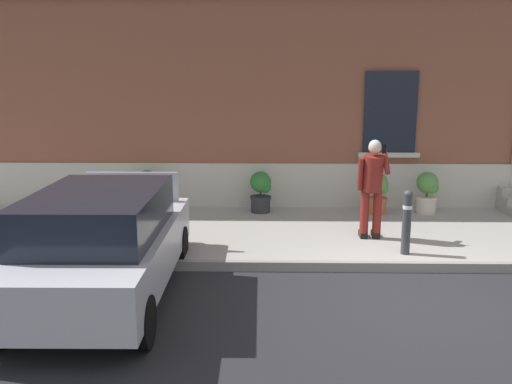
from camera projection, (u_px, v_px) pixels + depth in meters
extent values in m
plane|color=#232326|center=(409.00, 295.00, 7.49)|extent=(80.00, 80.00, 0.00)
cube|color=#99968E|center=(371.00, 233.00, 10.21)|extent=(24.00, 3.60, 0.15)
cube|color=gray|center=(394.00, 267.00, 8.39)|extent=(24.00, 0.12, 0.15)
cube|color=brown|center=(357.00, 38.00, 11.90)|extent=(24.00, 1.40, 7.50)
cube|color=#BCB7A8|center=(357.00, 189.00, 11.85)|extent=(24.00, 0.08, 1.10)
cube|color=black|center=(390.00, 112.00, 11.49)|extent=(1.10, 0.06, 1.70)
cube|color=#BCB7A8|center=(389.00, 155.00, 11.65)|extent=(1.30, 0.12, 0.10)
cube|color=#B7B7BF|center=(104.00, 254.00, 7.29)|extent=(1.79, 4.02, 0.64)
cube|color=black|center=(98.00, 213.00, 7.02)|extent=(1.57, 2.42, 0.56)
cube|color=black|center=(138.00, 228.00, 9.31)|extent=(1.66, 0.12, 0.20)
cube|color=yellow|center=(138.00, 218.00, 9.27)|extent=(0.52, 0.03, 0.12)
cube|color=#B21414|center=(92.00, 203.00, 9.22)|extent=(0.16, 0.04, 0.18)
cube|color=#B21414|center=(182.00, 203.00, 9.21)|extent=(0.16, 0.04, 0.18)
cube|color=#B7B7BF|center=(133.00, 190.00, 8.90)|extent=(1.49, 0.08, 0.60)
cylinder|color=black|center=(142.00, 322.00, 5.98)|extent=(0.21, 0.60, 0.60)
cylinder|color=black|center=(80.00, 245.00, 8.74)|extent=(0.21, 0.60, 0.60)
cylinder|color=black|center=(180.00, 245.00, 8.72)|extent=(0.21, 0.60, 0.60)
cylinder|color=#333338|center=(406.00, 225.00, 8.67)|extent=(0.14, 0.14, 0.95)
sphere|color=#333338|center=(408.00, 195.00, 8.57)|extent=(0.15, 0.15, 0.15)
cylinder|color=silver|center=(408.00, 207.00, 8.61)|extent=(0.15, 0.15, 0.06)
cylinder|color=#333338|center=(125.00, 224.00, 8.76)|extent=(0.14, 0.14, 0.95)
sphere|color=#333338|center=(124.00, 193.00, 8.66)|extent=(0.15, 0.15, 0.15)
cylinder|color=silver|center=(124.00, 206.00, 8.70)|extent=(0.15, 0.15, 0.06)
cylinder|color=maroon|center=(364.00, 213.00, 9.54)|extent=(0.15, 0.15, 0.82)
cube|color=black|center=(363.00, 234.00, 9.68)|extent=(0.12, 0.28, 0.10)
cylinder|color=maroon|center=(377.00, 213.00, 9.54)|extent=(0.15, 0.15, 0.82)
cube|color=black|center=(375.00, 234.00, 9.68)|extent=(0.12, 0.28, 0.10)
cylinder|color=maroon|center=(373.00, 173.00, 9.35)|extent=(0.34, 0.43, 0.66)
sphere|color=tan|center=(375.00, 148.00, 9.19)|extent=(0.22, 0.22, 0.22)
sphere|color=silver|center=(375.00, 146.00, 9.18)|extent=(0.21, 0.21, 0.21)
cylinder|color=maroon|center=(360.00, 174.00, 9.32)|extent=(0.09, 0.17, 0.57)
cylinder|color=maroon|center=(386.00, 161.00, 9.26)|extent=(0.09, 0.43, 0.41)
cube|color=black|center=(384.00, 149.00, 9.17)|extent=(0.07, 0.02, 0.15)
cylinder|color=#606B38|center=(148.00, 202.00, 11.60)|extent=(0.40, 0.40, 0.34)
cylinder|color=#606B38|center=(148.00, 196.00, 11.57)|extent=(0.44, 0.44, 0.05)
cylinder|color=#47331E|center=(147.00, 189.00, 11.54)|extent=(0.04, 0.04, 0.24)
sphere|color=#1E5628|center=(147.00, 181.00, 11.50)|extent=(0.44, 0.44, 0.44)
sphere|color=#1E5628|center=(151.00, 186.00, 11.47)|extent=(0.24, 0.24, 0.24)
cylinder|color=#2D2D30|center=(261.00, 204.00, 11.45)|extent=(0.40, 0.40, 0.34)
cylinder|color=#2D2D30|center=(261.00, 197.00, 11.42)|extent=(0.44, 0.44, 0.05)
cylinder|color=#47331E|center=(261.00, 190.00, 11.39)|extent=(0.04, 0.04, 0.24)
sphere|color=#286B2D|center=(261.00, 182.00, 11.35)|extent=(0.44, 0.44, 0.44)
sphere|color=#286B2D|center=(265.00, 187.00, 11.32)|extent=(0.24, 0.24, 0.24)
cylinder|color=#B25B38|center=(376.00, 206.00, 11.32)|extent=(0.40, 0.40, 0.34)
cylinder|color=#B25B38|center=(377.00, 199.00, 11.29)|extent=(0.44, 0.44, 0.05)
cylinder|color=#47331E|center=(377.00, 192.00, 11.26)|extent=(0.04, 0.04, 0.24)
sphere|color=#4C843D|center=(377.00, 183.00, 11.22)|extent=(0.44, 0.44, 0.44)
sphere|color=#4C843D|center=(382.00, 189.00, 11.19)|extent=(0.24, 0.24, 0.24)
cylinder|color=beige|center=(426.00, 205.00, 11.38)|extent=(0.40, 0.40, 0.34)
cylinder|color=beige|center=(426.00, 198.00, 11.35)|extent=(0.44, 0.44, 0.05)
cylinder|color=#47331E|center=(427.00, 191.00, 11.32)|extent=(0.04, 0.04, 0.24)
sphere|color=#4C843D|center=(427.00, 183.00, 11.28)|extent=(0.44, 0.44, 0.44)
sphere|color=#4C843D|center=(433.00, 188.00, 11.25)|extent=(0.24, 0.24, 0.24)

